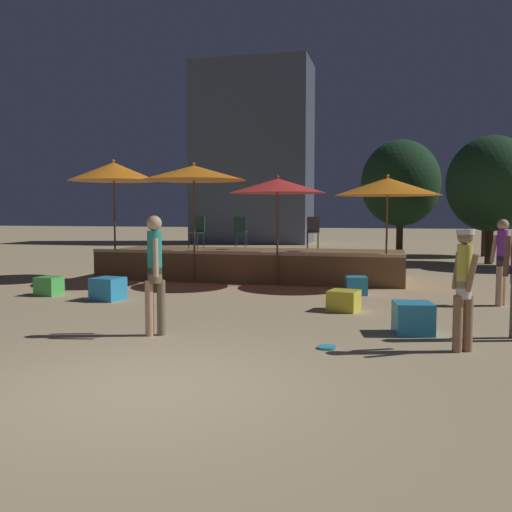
{
  "coord_description": "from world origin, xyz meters",
  "views": [
    {
      "loc": [
        2.57,
        -5.56,
        1.91
      ],
      "look_at": [
        0.0,
        5.03,
        1.05
      ],
      "focal_mm": 40.0,
      "sensor_mm": 36.0,
      "label": 1
    }
  ],
  "objects_px": {
    "bistro_chair_0": "(198,229)",
    "background_tree_3": "(486,193)",
    "patio_umbrella_3": "(278,186)",
    "cube_seat_0": "(413,318)",
    "cube_seat_2": "(49,286)",
    "person_1": "(502,259)",
    "patio_umbrella_2": "(388,187)",
    "bistro_chair_1": "(240,229)",
    "background_tree_1": "(491,184)",
    "cube_seat_1": "(108,289)",
    "patio_umbrella_1": "(194,173)",
    "cube_seat_3": "(356,286)",
    "patio_umbrella_0": "(114,172)",
    "person_2": "(155,269)",
    "frisbee_disc": "(327,347)",
    "background_tree_0": "(401,183)",
    "person_0": "(464,284)",
    "bistro_chair_2": "(313,229)",
    "cube_seat_4": "(344,301)"
  },
  "relations": [
    {
      "from": "patio_umbrella_3",
      "to": "cube_seat_3",
      "type": "xyz_separation_m",
      "value": [
        2.07,
        -1.1,
        -2.34
      ]
    },
    {
      "from": "bistro_chair_1",
      "to": "background_tree_1",
      "type": "height_order",
      "value": "background_tree_1"
    },
    {
      "from": "person_2",
      "to": "background_tree_1",
      "type": "xyz_separation_m",
      "value": [
        6.89,
        13.96,
        1.87
      ]
    },
    {
      "from": "cube_seat_4",
      "to": "bistro_chair_2",
      "type": "xyz_separation_m",
      "value": [
        -1.34,
        5.29,
        1.2
      ]
    },
    {
      "from": "patio_umbrella_3",
      "to": "background_tree_1",
      "type": "height_order",
      "value": "background_tree_1"
    },
    {
      "from": "patio_umbrella_0",
      "to": "person_2",
      "type": "bearing_deg",
      "value": -58.13
    },
    {
      "from": "patio_umbrella_3",
      "to": "bistro_chair_1",
      "type": "xyz_separation_m",
      "value": [
        -1.54,
        2.07,
        -1.15
      ]
    },
    {
      "from": "bistro_chair_0",
      "to": "background_tree_3",
      "type": "height_order",
      "value": "background_tree_3"
    },
    {
      "from": "cube_seat_2",
      "to": "person_0",
      "type": "xyz_separation_m",
      "value": [
        8.54,
        -3.32,
        0.72
      ]
    },
    {
      "from": "patio_umbrella_2",
      "to": "cube_seat_0",
      "type": "relative_size",
      "value": 4.22
    },
    {
      "from": "cube_seat_0",
      "to": "patio_umbrella_0",
      "type": "bearing_deg",
      "value": 145.15
    },
    {
      "from": "frisbee_disc",
      "to": "background_tree_3",
      "type": "xyz_separation_m",
      "value": [
        4.62,
        17.88,
        2.64
      ]
    },
    {
      "from": "cube_seat_3",
      "to": "person_2",
      "type": "relative_size",
      "value": 0.3
    },
    {
      "from": "patio_umbrella_3",
      "to": "cube_seat_0",
      "type": "height_order",
      "value": "patio_umbrella_3"
    },
    {
      "from": "cube_seat_2",
      "to": "background_tree_0",
      "type": "height_order",
      "value": "background_tree_0"
    },
    {
      "from": "patio_umbrella_2",
      "to": "background_tree_3",
      "type": "relative_size",
      "value": 0.68
    },
    {
      "from": "bistro_chair_2",
      "to": "frisbee_disc",
      "type": "relative_size",
      "value": 3.4
    },
    {
      "from": "cube_seat_4",
      "to": "person_0",
      "type": "height_order",
      "value": "person_0"
    },
    {
      "from": "person_0",
      "to": "background_tree_3",
      "type": "relative_size",
      "value": 0.41
    },
    {
      "from": "patio_umbrella_1",
      "to": "background_tree_1",
      "type": "height_order",
      "value": "background_tree_1"
    },
    {
      "from": "cube_seat_3",
      "to": "bistro_chair_1",
      "type": "relative_size",
      "value": 0.62
    },
    {
      "from": "cube_seat_4",
      "to": "cube_seat_1",
      "type": "bearing_deg",
      "value": 178.45
    },
    {
      "from": "patio_umbrella_3",
      "to": "cube_seat_3",
      "type": "bearing_deg",
      "value": -28.0
    },
    {
      "from": "cube_seat_3",
      "to": "patio_umbrella_1",
      "type": "bearing_deg",
      "value": 164.38
    },
    {
      "from": "person_1",
      "to": "frisbee_disc",
      "type": "relative_size",
      "value": 6.61
    },
    {
      "from": "cube_seat_1",
      "to": "background_tree_3",
      "type": "bearing_deg",
      "value": 56.46
    },
    {
      "from": "person_0",
      "to": "background_tree_3",
      "type": "distance_m",
      "value": 17.93
    },
    {
      "from": "background_tree_0",
      "to": "cube_seat_2",
      "type": "bearing_deg",
      "value": -120.45
    },
    {
      "from": "person_2",
      "to": "background_tree_0",
      "type": "distance_m",
      "value": 17.24
    },
    {
      "from": "person_2",
      "to": "patio_umbrella_3",
      "type": "bearing_deg",
      "value": 55.39
    },
    {
      "from": "patio_umbrella_2",
      "to": "bistro_chair_1",
      "type": "distance_m",
      "value": 4.72
    },
    {
      "from": "cube_seat_0",
      "to": "cube_seat_4",
      "type": "height_order",
      "value": "cube_seat_0"
    },
    {
      "from": "background_tree_0",
      "to": "background_tree_1",
      "type": "relative_size",
      "value": 1.06
    },
    {
      "from": "patio_umbrella_2",
      "to": "person_1",
      "type": "xyz_separation_m",
      "value": [
        2.3,
        -2.35,
        -1.56
      ]
    },
    {
      "from": "patio_umbrella_2",
      "to": "cube_seat_1",
      "type": "relative_size",
      "value": 4.2
    },
    {
      "from": "bistro_chair_2",
      "to": "patio_umbrella_0",
      "type": "bearing_deg",
      "value": -168.34
    },
    {
      "from": "cube_seat_2",
      "to": "background_tree_1",
      "type": "xyz_separation_m",
      "value": [
        10.97,
        10.61,
        2.68
      ]
    },
    {
      "from": "cube_seat_2",
      "to": "person_1",
      "type": "distance_m",
      "value": 9.8
    },
    {
      "from": "patio_umbrella_0",
      "to": "bistro_chair_0",
      "type": "distance_m",
      "value": 2.84
    },
    {
      "from": "bistro_chair_0",
      "to": "person_1",
      "type": "bearing_deg",
      "value": -6.1
    },
    {
      "from": "bistro_chair_1",
      "to": "frisbee_disc",
      "type": "distance_m",
      "value": 9.31
    },
    {
      "from": "cube_seat_1",
      "to": "cube_seat_3",
      "type": "distance_m",
      "value": 5.54
    },
    {
      "from": "cube_seat_2",
      "to": "bistro_chair_0",
      "type": "height_order",
      "value": "bistro_chair_0"
    },
    {
      "from": "background_tree_0",
      "to": "bistro_chair_0",
      "type": "bearing_deg",
      "value": -121.03
    },
    {
      "from": "cube_seat_1",
      "to": "cube_seat_0",
      "type": "bearing_deg",
      "value": -17.3
    },
    {
      "from": "cube_seat_0",
      "to": "bistro_chair_2",
      "type": "relative_size",
      "value": 0.74
    },
    {
      "from": "patio_umbrella_0",
      "to": "background_tree_1",
      "type": "xyz_separation_m",
      "value": [
        11.0,
        7.36,
        -0.12
      ]
    },
    {
      "from": "person_0",
      "to": "bistro_chair_2",
      "type": "relative_size",
      "value": 1.86
    },
    {
      "from": "frisbee_disc",
      "to": "person_1",
      "type": "bearing_deg",
      "value": 55.96
    },
    {
      "from": "person_1",
      "to": "patio_umbrella_3",
      "type": "bearing_deg",
      "value": 102.0
    }
  ]
}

